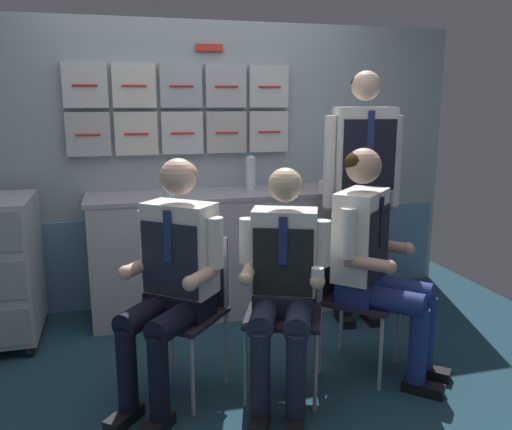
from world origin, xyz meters
name	(u,v)px	position (x,y,z in m)	size (l,w,h in m)	color
ground	(238,385)	(0.00, 0.00, -0.02)	(4.80, 4.80, 0.04)	#1C3A49
galley_bulkhead	(195,166)	(-0.01, 1.37, 1.08)	(4.20, 0.14, 2.15)	#92A3AB
galley_counter	(227,251)	(0.17, 1.09, 0.46)	(2.01, 0.53, 0.91)	#ADA9B5
service_trolley	(4,267)	(-1.34, 0.92, 0.51)	(0.40, 0.65, 0.96)	black
folding_chair_left	(190,295)	(-0.26, 0.07, 0.52)	(0.56, 0.56, 0.85)	#A8AAAF
crew_member_left	(172,271)	(-0.36, -0.06, 0.71)	(0.64, 0.67, 1.28)	black
folding_chair_center	(285,294)	(0.25, -0.06, 0.52)	(0.52, 0.52, 0.85)	#A8AAAF
crew_member_center	(283,278)	(0.19, -0.21, 0.67)	(0.53, 0.65, 1.23)	black
folding_chair_right	(346,282)	(0.66, 0.04, 0.52)	(0.57, 0.57, 0.85)	#A8AAAF
crew_member_right	(374,252)	(0.77, -0.07, 0.73)	(0.68, 0.68, 1.31)	black
crew_member_standing	(362,175)	(1.03, 0.62, 1.07)	(0.55, 0.30, 1.76)	black
water_bottle_tall	(251,172)	(0.38, 1.16, 1.04)	(0.07, 0.07, 0.28)	silver
water_bottle_short	(170,180)	(-0.25, 0.94, 1.04)	(0.07, 0.07, 0.27)	silver
espresso_cup_small	(324,186)	(0.87, 0.91, 0.95)	(0.07, 0.07, 0.08)	silver
coffee_cup_white	(298,182)	(0.76, 1.18, 0.94)	(0.07, 0.07, 0.07)	navy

